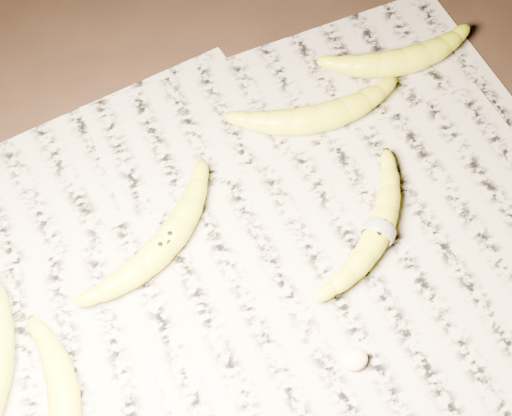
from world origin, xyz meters
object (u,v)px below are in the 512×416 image
banana_left_b (64,406)px  banana_center (165,243)px  banana_upper_b (403,60)px  banana_taped (379,231)px  banana_upper_a (319,116)px

banana_left_b → banana_center: banana_center is taller
banana_upper_b → banana_taped: bearing=-117.7°
banana_left_b → banana_center: 0.21m
banana_center → banana_upper_a: 0.27m
banana_center → banana_upper_b: (0.40, 0.11, 0.00)m
banana_left_b → banana_taped: bearing=-70.0°
banana_upper_b → banana_left_b: bearing=-146.6°
banana_left_b → banana_upper_b: (0.57, 0.24, 0.00)m
banana_center → banana_taped: 0.26m
banana_taped → banana_upper_a: size_ratio=0.99×
banana_left_b → banana_taped: (0.41, 0.03, -0.00)m
banana_left_b → banana_upper_a: (0.42, 0.21, 0.00)m
banana_taped → banana_upper_b: (0.17, 0.21, 0.00)m
banana_taped → banana_upper_b: banana_upper_b is taller
banana_left_b → banana_upper_b: bearing=-51.4°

